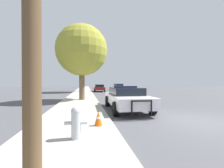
{
  "coord_description": "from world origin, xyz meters",
  "views": [
    {
      "loc": [
        -4.6,
        -5.58,
        1.63
      ],
      "look_at": [
        -0.24,
        19.31,
        1.4
      ],
      "focal_mm": 24.0,
      "sensor_mm": 36.0,
      "label": 1
    }
  ],
  "objects_px": {
    "car_background_midblock": "(100,88)",
    "tree_sidewalk_mid": "(82,58)",
    "traffic_light": "(87,72)",
    "police_car": "(126,98)",
    "tree_sidewalk_near": "(82,50)",
    "fire_hydrant": "(76,121)",
    "car_background_oncoming": "(119,87)",
    "traffic_cone": "(98,118)"
  },
  "relations": [
    {
      "from": "tree_sidewalk_near",
      "to": "car_background_midblock",
      "type": "bearing_deg",
      "value": 78.39
    },
    {
      "from": "police_car",
      "to": "car_background_oncoming",
      "type": "distance_m",
      "value": 21.83
    },
    {
      "from": "fire_hydrant",
      "to": "tree_sidewalk_near",
      "type": "relative_size",
      "value": 0.13
    },
    {
      "from": "traffic_cone",
      "to": "car_background_oncoming",
      "type": "bearing_deg",
      "value": 75.93
    },
    {
      "from": "traffic_light",
      "to": "car_background_oncoming",
      "type": "bearing_deg",
      "value": 0.26
    },
    {
      "from": "fire_hydrant",
      "to": "car_background_oncoming",
      "type": "distance_m",
      "value": 26.9
    },
    {
      "from": "tree_sidewalk_near",
      "to": "traffic_light",
      "type": "bearing_deg",
      "value": 88.0
    },
    {
      "from": "car_background_oncoming",
      "to": "tree_sidewalk_near",
      "type": "xyz_separation_m",
      "value": [
        -7.0,
        -16.58,
        3.73
      ]
    },
    {
      "from": "car_background_midblock",
      "to": "car_background_oncoming",
      "type": "bearing_deg",
      "value": 39.36
    },
    {
      "from": "car_background_oncoming",
      "to": "car_background_midblock",
      "type": "bearing_deg",
      "value": 31.94
    },
    {
      "from": "car_background_oncoming",
      "to": "tree_sidewalk_mid",
      "type": "relative_size",
      "value": 0.53
    },
    {
      "from": "police_car",
      "to": "traffic_cone",
      "type": "xyz_separation_m",
      "value": [
        -1.97,
        -3.45,
        -0.35
      ]
    },
    {
      "from": "traffic_light",
      "to": "tree_sidewalk_near",
      "type": "distance_m",
      "value": 16.58
    },
    {
      "from": "car_background_midblock",
      "to": "tree_sidewalk_mid",
      "type": "distance_m",
      "value": 6.09
    },
    {
      "from": "car_background_midblock",
      "to": "tree_sidewalk_mid",
      "type": "height_order",
      "value": "tree_sidewalk_mid"
    },
    {
      "from": "car_background_midblock",
      "to": "traffic_cone",
      "type": "bearing_deg",
      "value": -90.43
    },
    {
      "from": "car_background_midblock",
      "to": "traffic_light",
      "type": "bearing_deg",
      "value": 133.05
    },
    {
      "from": "traffic_cone",
      "to": "fire_hydrant",
      "type": "bearing_deg",
      "value": -121.59
    },
    {
      "from": "fire_hydrant",
      "to": "traffic_light",
      "type": "height_order",
      "value": "traffic_light"
    },
    {
      "from": "traffic_light",
      "to": "tree_sidewalk_mid",
      "type": "height_order",
      "value": "tree_sidewalk_mid"
    },
    {
      "from": "car_background_oncoming",
      "to": "tree_sidewalk_mid",
      "type": "xyz_separation_m",
      "value": [
        -7.33,
        -4.35,
        4.97
      ]
    },
    {
      "from": "traffic_light",
      "to": "car_background_midblock",
      "type": "height_order",
      "value": "traffic_light"
    },
    {
      "from": "fire_hydrant",
      "to": "tree_sidewalk_near",
      "type": "distance_m",
      "value": 10.18
    },
    {
      "from": "traffic_light",
      "to": "traffic_cone",
      "type": "xyz_separation_m",
      "value": [
        0.2,
        -24.83,
        -3.3
      ]
    },
    {
      "from": "police_car",
      "to": "car_background_midblock",
      "type": "height_order",
      "value": "police_car"
    },
    {
      "from": "traffic_cone",
      "to": "police_car",
      "type": "bearing_deg",
      "value": 60.35
    },
    {
      "from": "car_background_oncoming",
      "to": "tree_sidewalk_mid",
      "type": "bearing_deg",
      "value": 28.14
    },
    {
      "from": "traffic_light",
      "to": "tree_sidewalk_near",
      "type": "relative_size",
      "value": 0.76
    },
    {
      "from": "car_background_midblock",
      "to": "tree_sidewalk_near",
      "type": "xyz_separation_m",
      "value": [
        -2.81,
        -13.7,
        3.78
      ]
    },
    {
      "from": "police_car",
      "to": "car_background_oncoming",
      "type": "xyz_separation_m",
      "value": [
        4.26,
        21.41,
        0.02
      ]
    },
    {
      "from": "police_car",
      "to": "tree_sidewalk_near",
      "type": "height_order",
      "value": "tree_sidewalk_near"
    },
    {
      "from": "police_car",
      "to": "fire_hydrant",
      "type": "bearing_deg",
      "value": 60.61
    },
    {
      "from": "police_car",
      "to": "traffic_light",
      "type": "relative_size",
      "value": 0.99
    },
    {
      "from": "tree_sidewalk_mid",
      "to": "traffic_cone",
      "type": "distance_m",
      "value": 21.23
    },
    {
      "from": "car_background_midblock",
      "to": "tree_sidewalk_mid",
      "type": "bearing_deg",
      "value": -150.02
    },
    {
      "from": "fire_hydrant",
      "to": "car_background_oncoming",
      "type": "relative_size",
      "value": 0.2
    },
    {
      "from": "traffic_cone",
      "to": "tree_sidewalk_near",
      "type": "bearing_deg",
      "value": 95.33
    },
    {
      "from": "fire_hydrant",
      "to": "police_car",
      "type": "bearing_deg",
      "value": 59.86
    },
    {
      "from": "police_car",
      "to": "tree_sidewalk_mid",
      "type": "bearing_deg",
      "value": -79.08
    },
    {
      "from": "car_background_oncoming",
      "to": "tree_sidewalk_mid",
      "type": "distance_m",
      "value": 9.86
    },
    {
      "from": "fire_hydrant",
      "to": "car_background_oncoming",
      "type": "xyz_separation_m",
      "value": [
        6.92,
        25.99,
        0.16
      ]
    },
    {
      "from": "traffic_light",
      "to": "car_background_midblock",
      "type": "xyz_separation_m",
      "value": [
        2.24,
        -2.85,
        -2.98
      ]
    }
  ]
}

